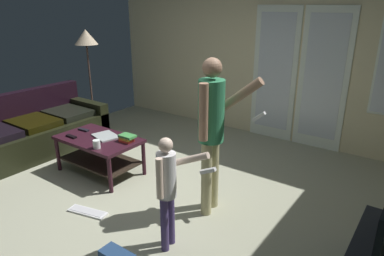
{
  "coord_description": "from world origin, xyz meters",
  "views": [
    {
      "loc": [
        2.5,
        -2.49,
        2.1
      ],
      "look_at": [
        0.77,
        -0.09,
        1.03
      ],
      "focal_mm": 32.52,
      "sensor_mm": 36.0,
      "label": 1
    }
  ],
  "objects": [
    {
      "name": "dvd_remote_slim",
      "position": [
        -1.24,
        0.21,
        0.49
      ],
      "size": [
        0.17,
        0.06,
        0.02
      ],
      "primitive_type": "cube",
      "rotation": [
        0.0,
        0.0,
        0.06
      ],
      "color": "black",
      "rests_on": "coffee_table"
    },
    {
      "name": "ground_plane",
      "position": [
        0.0,
        0.0,
        -0.01
      ],
      "size": [
        5.52,
        5.48,
        0.02
      ],
      "primitive_type": "cube",
      "color": "#A1A288"
    },
    {
      "name": "loose_keyboard",
      "position": [
        -0.25,
        -0.57,
        0.01
      ],
      "size": [
        0.46,
        0.23,
        0.02
      ],
      "color": "white",
      "rests_on": "ground_plane"
    },
    {
      "name": "coffee_table",
      "position": [
        -0.87,
        0.15,
        0.35
      ],
      "size": [
        1.07,
        0.64,
        0.48
      ],
      "color": "black",
      "rests_on": "ground_plane"
    },
    {
      "name": "floor_lamp",
      "position": [
        -2.54,
        1.41,
        1.48
      ],
      "size": [
        0.4,
        0.4,
        1.68
      ],
      "color": "#302621",
      "rests_on": "ground_plane"
    },
    {
      "name": "book_stack",
      "position": [
        -0.48,
        0.28,
        0.53
      ],
      "size": [
        0.2,
        0.15,
        0.09
      ],
      "color": "red",
      "rests_on": "coffee_table"
    },
    {
      "name": "tv_remote_black",
      "position": [
        -1.16,
        -0.04,
        0.49
      ],
      "size": [
        0.17,
        0.05,
        0.02
      ],
      "primitive_type": "cube",
      "rotation": [
        0.0,
        0.0,
        -0.01
      ],
      "color": "black",
      "rests_on": "coffee_table"
    },
    {
      "name": "laptop_closed",
      "position": [
        -0.82,
        0.23,
        0.49
      ],
      "size": [
        0.39,
        0.33,
        0.02
      ],
      "primitive_type": "cube",
      "rotation": [
        0.0,
        0.0,
        -0.27
      ],
      "color": "#AEB6B6",
      "rests_on": "coffee_table"
    },
    {
      "name": "person_child",
      "position": [
        0.8,
        -0.48,
        0.64
      ],
      "size": [
        0.46,
        0.35,
        1.06
      ],
      "color": "#3B305C",
      "rests_on": "ground_plane"
    },
    {
      "name": "person_adult",
      "position": [
        0.78,
        0.25,
        0.97
      ],
      "size": [
        0.6,
        0.5,
        1.62
      ],
      "color": "tan",
      "rests_on": "ground_plane"
    },
    {
      "name": "cup_near_edge",
      "position": [
        -0.62,
        -0.08,
        0.53
      ],
      "size": [
        0.09,
        0.09,
        0.1
      ],
      "primitive_type": "cylinder",
      "color": "white",
      "rests_on": "coffee_table"
    },
    {
      "name": "wall_back_with_doors",
      "position": [
        0.13,
        2.7,
        1.36
      ],
      "size": [
        5.52,
        0.09,
        2.8
      ],
      "color": "beige",
      "rests_on": "ground_plane"
    },
    {
      "name": "leather_couch",
      "position": [
        -2.23,
        0.03,
        0.29
      ],
      "size": [
        0.92,
        2.09,
        0.85
      ],
      "color": "black",
      "rests_on": "ground_plane"
    }
  ]
}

